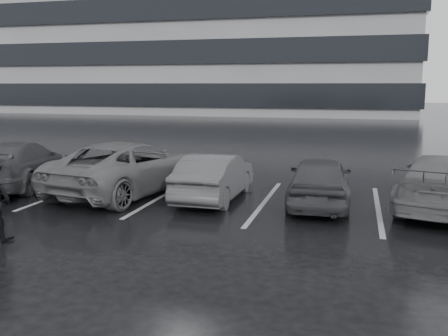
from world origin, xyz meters
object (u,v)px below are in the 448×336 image
car_main (320,181)px  car_east (444,183)px  car_west_a (215,177)px  car_west_b (128,167)px  car_west_c (19,164)px

car_main → car_east: 2.93m
car_west_a → car_west_b: size_ratio=0.71×
car_main → car_west_a: size_ratio=1.00×
car_main → car_west_a: bearing=-2.1°
car_west_b → car_east: size_ratio=1.12×
car_main → car_east: (2.91, 0.31, 0.04)m
car_west_b → car_east: car_west_b is taller
car_west_a → car_main: bearing=-179.4°
car_west_b → car_west_c: size_ratio=1.11×
car_east → car_west_c: bearing=15.4°
car_west_a → car_west_c: size_ratio=0.79×
car_east → car_west_b: bearing=15.5°
car_west_c → car_west_a: bearing=165.4°
car_west_b → car_west_c: car_west_b is taller
car_west_a → car_west_c: 6.03m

